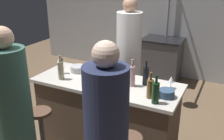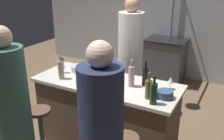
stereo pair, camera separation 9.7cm
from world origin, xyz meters
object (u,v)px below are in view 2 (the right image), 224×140
(cutting_board, at_px, (107,77))
(wine_bottle_red, at_px, (154,93))
(guest_left, at_px, (13,118))
(wine_glass_near_left_guest, at_px, (60,60))
(wine_bottle_amber, at_px, (149,89))
(wine_glass_by_chef, at_px, (99,78))
(wine_bottle_rose, at_px, (131,76))
(wine_bottle_white, at_px, (61,70))
(chef, at_px, (130,62))
(mixing_bowl_steel, at_px, (79,68))
(pepper_mill, at_px, (62,65))
(stove_range, at_px, (165,60))
(wine_glass_near_right_guest, at_px, (171,81))
(bar_stool_left, at_px, (42,132))
(mixing_bowl_blue, at_px, (165,94))
(wine_bottle_dark, at_px, (145,76))

(cutting_board, height_order, wine_bottle_red, wine_bottle_red)
(guest_left, distance_m, wine_glass_near_left_guest, 1.20)
(wine_bottle_amber, relative_size, wine_glass_by_chef, 1.97)
(wine_bottle_rose, distance_m, wine_bottle_white, 0.88)
(chef, height_order, mixing_bowl_steel, chef)
(chef, bearing_deg, pepper_mill, -118.01)
(stove_range, distance_m, wine_glass_near_right_guest, 2.47)
(mixing_bowl_steel, bearing_deg, wine_glass_by_chef, -30.84)
(bar_stool_left, bearing_deg, chef, 75.78)
(wine_bottle_red, bearing_deg, pepper_mill, 169.77)
(cutting_board, xyz_separation_m, wine_bottle_rose, (0.37, -0.08, 0.12))
(stove_range, relative_size, wine_glass_by_chef, 6.10)
(chef, xyz_separation_m, wine_bottle_amber, (0.73, -1.15, 0.17))
(stove_range, bearing_deg, bar_stool_left, -99.79)
(wine_bottle_white, height_order, wine_bottle_red, wine_bottle_white)
(guest_left, bearing_deg, mixing_bowl_blue, 36.85)
(wine_bottle_amber, xyz_separation_m, mixing_bowl_steel, (-1.10, 0.30, -0.07))
(cutting_board, height_order, wine_glass_near_left_guest, wine_glass_near_left_guest)
(stove_range, bearing_deg, wine_bottle_white, -101.54)
(stove_range, bearing_deg, wine_bottle_amber, -76.99)
(pepper_mill, height_order, mixing_bowl_blue, pepper_mill)
(wine_glass_near_left_guest, bearing_deg, wine_bottle_amber, -12.11)
(wine_glass_by_chef, height_order, wine_glass_near_right_guest, same)
(wine_bottle_white, bearing_deg, wine_bottle_red, -3.72)
(stove_range, relative_size, wine_bottle_red, 2.90)
(stove_range, relative_size, wine_bottle_dark, 2.99)
(wine_bottle_rose, bearing_deg, mixing_bowl_blue, -12.83)
(mixing_bowl_steel, bearing_deg, wine_bottle_rose, -7.19)
(chef, height_order, wine_glass_near_right_guest, chef)
(stove_range, xyz_separation_m, pepper_mill, (-0.65, -2.47, 0.56))
(wine_bottle_white, xyz_separation_m, wine_glass_near_right_guest, (1.28, 0.34, -0.01))
(cutting_board, distance_m, wine_bottle_amber, 0.72)
(wine_glass_near_left_guest, bearing_deg, stove_range, 70.86)
(stove_range, bearing_deg, wine_glass_by_chef, -89.84)
(wine_bottle_rose, height_order, wine_bottle_red, wine_bottle_rose)
(cutting_board, bearing_deg, chef, 94.94)
(wine_bottle_white, bearing_deg, wine_bottle_rose, 13.44)
(wine_bottle_rose, bearing_deg, wine_glass_near_left_guest, 174.59)
(wine_bottle_white, distance_m, wine_bottle_dark, 1.04)
(chef, relative_size, wine_bottle_white, 5.88)
(chef, xyz_separation_m, mixing_bowl_steel, (-0.37, -0.85, 0.10))
(mixing_bowl_blue, bearing_deg, chef, 129.99)
(bar_stool_left, xyz_separation_m, pepper_mill, (-0.12, 0.60, 0.63))
(wine_glass_near_right_guest, bearing_deg, wine_bottle_rose, -162.30)
(wine_bottle_rose, relative_size, wine_glass_by_chef, 2.22)
(mixing_bowl_blue, bearing_deg, wine_glass_by_chef, -172.66)
(wine_bottle_white, distance_m, mixing_bowl_blue, 1.30)
(wine_glass_near_left_guest, xyz_separation_m, mixing_bowl_steel, (0.31, -0.00, -0.06))
(wine_bottle_white, bearing_deg, cutting_board, 30.67)
(stove_range, distance_m, wine_bottle_white, 2.74)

